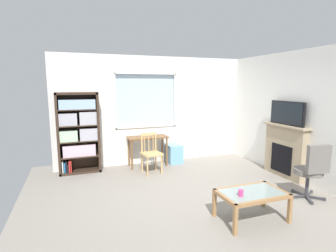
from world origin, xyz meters
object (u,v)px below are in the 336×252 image
bookshelf (78,130)px  tv (287,113)px  wooden_chair (151,153)px  coffee_table (252,196)px  sippy_cup (241,193)px  fireplace (285,151)px  desk_under_window (148,142)px  office_chair (312,169)px  plastic_drawer_unit (174,154)px

bookshelf → tv: size_ratio=2.04×
wooden_chair → tv: bearing=-24.9°
coffee_table → sippy_cup: (-0.24, -0.06, 0.11)m
coffee_table → fireplace: bearing=35.0°
tv → sippy_cup: tv is taller
desk_under_window → sippy_cup: size_ratio=10.75×
desk_under_window → sippy_cup: desk_under_window is taller
desk_under_window → sippy_cup: bearing=-81.3°
bookshelf → office_chair: size_ratio=1.82×
wooden_chair → coffee_table: bearing=-72.8°
sippy_cup → plastic_drawer_unit: bearing=85.6°
plastic_drawer_unit → office_chair: (1.39, -2.88, 0.32)m
plastic_drawer_unit → office_chair: office_chair is taller
desk_under_window → coffee_table: bearing=-76.8°
coffee_table → sippy_cup: 0.27m
desk_under_window → wooden_chair: wooden_chair is taller
fireplace → bookshelf: bearing=156.1°
tv → office_chair: tv is taller
fireplace → tv: tv is taller
fireplace → office_chair: (-0.47, -1.10, -0.02)m
plastic_drawer_unit → desk_under_window: bearing=-176.0°
desk_under_window → plastic_drawer_unit: desk_under_window is taller
wooden_chair → sippy_cup: (0.54, -2.59, 0.01)m
wooden_chair → fireplace: fireplace is taller
fireplace → wooden_chair: bearing=155.3°
tv → office_chair: 1.45m
office_chair → coffee_table: office_chair is taller
tv → wooden_chair: bearing=155.1°
plastic_drawer_unit → fireplace: (1.87, -1.78, 0.34)m
sippy_cup → tv: bearing=33.2°
desk_under_window → office_chair: office_chair is taller
desk_under_window → plastic_drawer_unit: 0.81m
tv → office_chair: size_ratio=0.89×
tv → coffee_table: 2.48m
office_chair → plastic_drawer_unit: bearing=115.8°
wooden_chair → plastic_drawer_unit: bearing=35.7°
fireplace → coffee_table: 2.29m
wooden_chair → office_chair: bearing=-46.8°
office_chair → bookshelf: bearing=141.5°
bookshelf → wooden_chair: (1.51, -0.62, -0.51)m
bookshelf → office_chair: (3.69, -2.94, -0.42)m
desk_under_window → tv: (2.56, -1.73, 0.78)m
bookshelf → plastic_drawer_unit: (2.30, -0.06, -0.74)m
plastic_drawer_unit → bookshelf: bearing=178.6°
coffee_table → office_chair: bearing=8.6°
wooden_chair → plastic_drawer_unit: (0.78, 0.56, -0.23)m
desk_under_window → coffee_table: desk_under_window is taller
desk_under_window → wooden_chair: 0.54m
fireplace → desk_under_window: bearing=146.1°
desk_under_window → fireplace: bearing=-33.9°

